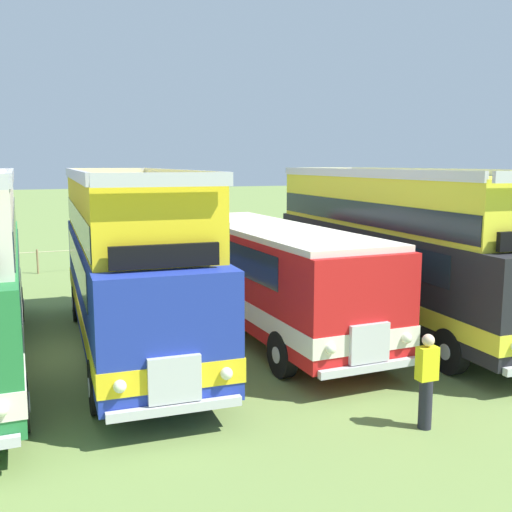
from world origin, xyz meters
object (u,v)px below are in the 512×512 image
at_px(bus_sixth_in_row, 395,244).
at_px(marshal_person, 426,380).
at_px(bus_fifth_in_row, 269,271).
at_px(bus_fourth_in_row, 129,257).

xyz_separation_m(bus_sixth_in_row, marshal_person, (-3.55, -6.21, -1.48)).
bearing_deg(bus_sixth_in_row, marshal_person, -119.79).
distance_m(bus_fifth_in_row, bus_sixth_in_row, 3.87).
bearing_deg(bus_sixth_in_row, bus_fifth_in_row, 174.91).
bearing_deg(bus_fifth_in_row, bus_fourth_in_row, 179.99).
relative_size(bus_sixth_in_row, marshal_person, 6.66).
bearing_deg(marshal_person, bus_sixth_in_row, 60.21).
bearing_deg(bus_sixth_in_row, bus_fourth_in_row, 177.44).
xyz_separation_m(bus_fourth_in_row, marshal_person, (4.04, -6.55, -1.47)).
relative_size(bus_fourth_in_row, bus_sixth_in_row, 0.94).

